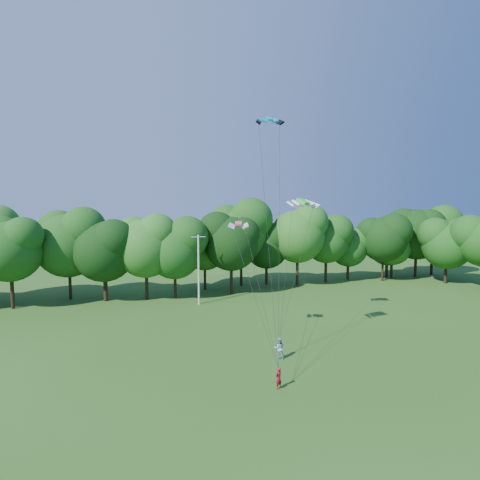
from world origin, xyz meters
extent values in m
plane|color=#275216|center=(0.00, 0.00, 0.00)|extent=(160.00, 160.00, 0.00)
cylinder|color=silver|center=(-0.16, 29.30, 4.48)|extent=(0.22, 0.22, 8.95)
cube|color=silver|center=(-0.16, 29.30, 8.73)|extent=(1.79, 0.13, 0.08)
imported|color=maroon|center=(1.00, 5.53, 0.76)|extent=(0.66, 0.57, 1.52)
imported|color=#A2C3E1|center=(3.07, 10.30, 0.88)|extent=(1.03, 0.92, 1.77)
cube|color=#058CAE|center=(3.72, 14.64, 20.41)|extent=(2.56, 1.49, 0.58)
cube|color=#22E328|center=(6.10, 12.49, 13.03)|extent=(3.01, 1.78, 0.59)
cube|color=#EC417C|center=(0.92, 14.99, 11.04)|extent=(2.01, 1.40, 0.38)
cylinder|color=black|center=(5.37, 33.58, 2.13)|extent=(0.44, 0.44, 4.25)
ellipsoid|color=black|center=(5.37, 33.58, 7.73)|extent=(8.50, 8.50, 9.28)
cylinder|color=#352815|center=(35.83, 37.43, 1.76)|extent=(0.45, 0.45, 3.51)
ellipsoid|color=#21591B|center=(35.83, 37.43, 6.39)|extent=(7.03, 7.03, 7.67)
camera|label=1|loc=(-8.69, -17.50, 12.58)|focal=28.00mm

